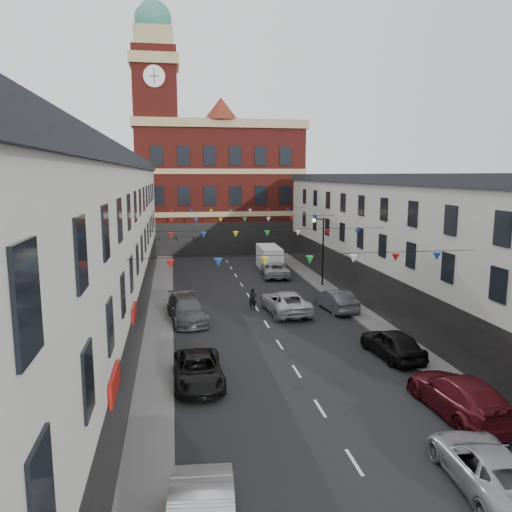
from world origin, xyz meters
TOP-DOWN VIEW (x-y plane):
  - ground at (0.00, 0.00)m, footprint 160.00×160.00m
  - pavement_left at (-6.90, 2.00)m, footprint 1.80×64.00m
  - pavement_right at (6.90, 2.00)m, footprint 1.80×64.00m
  - terrace_left at (-11.78, 1.00)m, footprint 8.40×56.00m
  - terrace_right at (11.78, 1.00)m, footprint 8.40×56.00m
  - civic_building at (0.00, 37.95)m, footprint 20.60×13.30m
  - clock_tower at (-7.50, 35.00)m, footprint 5.60×5.60m
  - distant_hill at (-4.00, 62.00)m, footprint 40.00×14.00m
  - street_lamp at (6.55, 14.00)m, footprint 1.10×0.36m
  - car_left_c at (-4.87, -4.66)m, footprint 2.27×4.85m
  - car_left_d at (-5.08, 5.56)m, footprint 2.88×5.71m
  - car_left_e at (-5.45, 7.85)m, footprint 1.93×4.26m
  - car_right_b at (3.60, -13.88)m, footprint 2.62×4.98m
  - car_right_c at (5.44, -9.40)m, footprint 2.46×5.71m
  - car_right_d at (5.50, -2.91)m, footprint 2.31×4.70m
  - car_right_e at (5.50, 6.54)m, footprint 2.15×4.77m
  - car_right_f at (3.60, 18.84)m, footprint 2.87×5.45m
  - moving_car at (1.80, 6.51)m, footprint 3.01×5.79m
  - white_van at (3.85, 23.02)m, footprint 2.14×5.31m
  - pedestrian at (-0.33, 7.69)m, footprint 0.66×0.53m

SIDE VIEW (x-z plane):
  - ground at x=0.00m, z-range 0.00..0.00m
  - pavement_left at x=-6.90m, z-range 0.00..0.15m
  - pavement_right at x=6.90m, z-range 0.00..0.15m
  - car_right_b at x=3.60m, z-range 0.00..1.34m
  - car_left_c at x=-4.87m, z-range 0.00..1.34m
  - car_left_e at x=-5.45m, z-range 0.00..1.42m
  - car_right_f at x=3.60m, z-range 0.00..1.46m
  - car_right_e at x=5.50m, z-range 0.00..1.52m
  - car_right_d at x=5.50m, z-range 0.00..1.54m
  - moving_car at x=1.80m, z-range 0.00..1.56m
  - pedestrian at x=-0.33m, z-range 0.00..1.56m
  - car_left_d at x=-5.08m, z-range 0.00..1.59m
  - car_right_c at x=5.44m, z-range 0.00..1.64m
  - white_van at x=3.85m, z-range 0.00..2.33m
  - street_lamp at x=6.55m, z-range 0.90..6.90m
  - terrace_right at x=11.78m, z-range 0.00..9.70m
  - distant_hill at x=-4.00m, z-range 0.00..10.00m
  - terrace_left at x=-11.78m, z-range 0.00..10.70m
  - civic_building at x=0.00m, z-range -1.11..17.39m
  - clock_tower at x=-7.50m, z-range -0.07..29.93m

